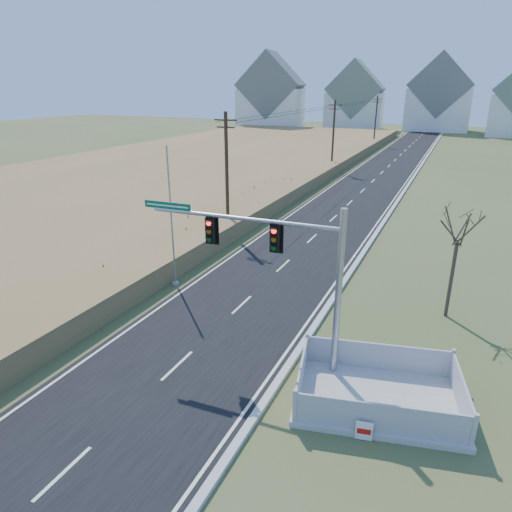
# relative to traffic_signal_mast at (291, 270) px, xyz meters

# --- Properties ---
(ground) EXTENTS (260.00, 260.00, 0.00)m
(ground) POSITION_rel_traffic_signal_mast_xyz_m (-4.06, -0.01, -4.19)
(ground) COLOR #455127
(ground) RESTS_ON ground
(road) EXTENTS (8.00, 180.00, 0.06)m
(road) POSITION_rel_traffic_signal_mast_xyz_m (-4.06, 49.99, -4.16)
(road) COLOR black
(road) RESTS_ON ground
(curb) EXTENTS (0.30, 180.00, 0.18)m
(curb) POSITION_rel_traffic_signal_mast_xyz_m (0.09, 49.99, -4.10)
(curb) COLOR #B2AFA8
(curb) RESTS_ON ground
(reed_marsh) EXTENTS (38.00, 110.00, 1.30)m
(reed_marsh) POSITION_rel_traffic_signal_mast_xyz_m (-28.06, 39.99, -3.54)
(reed_marsh) COLOR #9A7345
(reed_marsh) RESTS_ON ground
(utility_pole_near) EXTENTS (1.80, 0.26, 9.00)m
(utility_pole_near) POSITION_rel_traffic_signal_mast_xyz_m (-10.56, 14.99, 0.49)
(utility_pole_near) COLOR #422D1E
(utility_pole_near) RESTS_ON ground
(utility_pole_mid) EXTENTS (1.80, 0.26, 9.00)m
(utility_pole_mid) POSITION_rel_traffic_signal_mast_xyz_m (-10.56, 44.99, 0.49)
(utility_pole_mid) COLOR #422D1E
(utility_pole_mid) RESTS_ON ground
(utility_pole_far) EXTENTS (1.80, 0.26, 9.00)m
(utility_pole_far) POSITION_rel_traffic_signal_mast_xyz_m (-10.56, 74.99, 0.49)
(utility_pole_far) COLOR #422D1E
(utility_pole_far) RESTS_ON ground
(condo_nw) EXTENTS (17.69, 13.38, 19.05)m
(condo_nw) POSITION_rel_traffic_signal_mast_xyz_m (-42.06, 99.99, 3.51)
(condo_nw) COLOR white
(condo_nw) RESTS_ON ground
(condo_nnw) EXTENTS (14.93, 11.17, 17.03)m
(condo_nnw) POSITION_rel_traffic_signal_mast_xyz_m (-22.06, 107.99, 2.75)
(condo_nnw) COLOR white
(condo_nnw) RESTS_ON ground
(condo_n) EXTENTS (15.27, 10.20, 18.54)m
(condo_n) POSITION_rel_traffic_signal_mast_xyz_m (-2.06, 111.99, 3.42)
(condo_n) COLOR white
(condo_n) RESTS_ON ground
(traffic_signal_mast) EXTENTS (8.48, 0.66, 6.75)m
(traffic_signal_mast) POSITION_rel_traffic_signal_mast_xyz_m (0.00, 0.00, 0.00)
(traffic_signal_mast) COLOR #9EA0A5
(traffic_signal_mast) RESTS_ON ground
(fence_enclosure) EXTENTS (6.51, 5.10, 1.32)m
(fence_enclosure) POSITION_rel_traffic_signal_mast_xyz_m (3.74, -0.92, -3.92)
(fence_enclosure) COLOR #B7B5AD
(fence_enclosure) RESTS_ON ground
(open_sign) EXTENTS (0.54, 0.15, 0.68)m
(open_sign) POSITION_rel_traffic_signal_mast_xyz_m (3.68, -3.02, -3.83)
(open_sign) COLOR white
(open_sign) RESTS_ON ground
(flagpole) EXTENTS (0.35, 0.35, 7.84)m
(flagpole) POSITION_rel_traffic_signal_mast_xyz_m (-8.71, 4.89, -1.06)
(flagpole) COLOR #B7B5AD
(flagpole) RESTS_ON ground
(bare_tree) EXTENTS (2.20, 2.20, 5.82)m
(bare_tree) POSITION_rel_traffic_signal_mast_xyz_m (5.64, 7.14, 0.50)
(bare_tree) COLOR #4C3F33
(bare_tree) RESTS_ON ground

